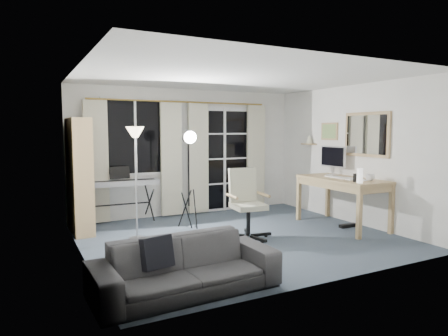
# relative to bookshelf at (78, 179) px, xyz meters

# --- Properties ---
(floor) EXTENTS (4.50, 4.00, 0.02)m
(floor) POSITION_rel_bookshelf_xyz_m (2.12, -1.41, -0.87)
(floor) COLOR #3A4755
(floor) RESTS_ON ground
(window) EXTENTS (1.20, 0.08, 1.40)m
(window) POSITION_rel_bookshelf_xyz_m (1.07, 0.57, 0.64)
(window) COLOR white
(window) RESTS_ON floor
(french_door) EXTENTS (1.32, 0.09, 2.11)m
(french_door) POSITION_rel_bookshelf_xyz_m (2.87, 0.57, 0.17)
(french_door) COLOR white
(french_door) RESTS_ON floor
(curtains) EXTENTS (3.60, 0.07, 2.13)m
(curtains) POSITION_rel_bookshelf_xyz_m (1.98, 0.48, 0.24)
(curtains) COLOR gold
(curtains) RESTS_ON floor
(bookshelf) EXTENTS (0.31, 0.85, 1.81)m
(bookshelf) POSITION_rel_bookshelf_xyz_m (0.00, 0.00, 0.00)
(bookshelf) COLOR tan
(bookshelf) RESTS_ON floor
(torchiere_lamp) EXTENTS (0.33, 0.33, 1.67)m
(torchiere_lamp) POSITION_rel_bookshelf_xyz_m (0.71, -0.80, 0.49)
(torchiere_lamp) COLOR #B2B2B7
(torchiere_lamp) RESTS_ON floor
(keyboard_piano) EXTENTS (1.29, 0.66, 0.93)m
(keyboard_piano) POSITION_rel_bookshelf_xyz_m (0.74, 0.29, -0.16)
(keyboard_piano) COLOR black
(keyboard_piano) RESTS_ON floor
(studio_light) EXTENTS (0.32, 0.33, 1.65)m
(studio_light) POSITION_rel_bookshelf_xyz_m (1.66, -0.55, 0.47)
(studio_light) COLOR black
(studio_light) RESTS_ON floor
(office_chair) EXTENTS (0.72, 0.73, 1.05)m
(office_chair) POSITION_rel_bookshelf_xyz_m (2.22, -1.41, -0.24)
(office_chair) COLOR black
(office_chair) RESTS_ON floor
(desk) EXTENTS (0.78, 1.54, 0.82)m
(desk) POSITION_rel_bookshelf_xyz_m (4.00, -1.58, -0.14)
(desk) COLOR #A17E52
(desk) RESTS_ON floor
(monitor) EXTENTS (0.20, 0.59, 0.52)m
(monitor) POSITION_rel_bookshelf_xyz_m (4.20, -1.13, 0.28)
(monitor) COLOR silver
(monitor) RESTS_ON desk
(desk_clutter) EXTENTS (0.49, 0.93, 1.04)m
(desk_clutter) POSITION_rel_bookshelf_xyz_m (3.93, -1.82, -0.21)
(desk_clutter) COLOR white
(desk_clutter) RESTS_ON desk
(mug) EXTENTS (0.14, 0.11, 0.14)m
(mug) POSITION_rel_bookshelf_xyz_m (4.10, -2.08, 0.03)
(mug) COLOR silver
(mug) RESTS_ON desk
(wall_mirror) EXTENTS (0.04, 0.94, 0.74)m
(wall_mirror) POSITION_rel_bookshelf_xyz_m (4.34, -1.76, 0.69)
(wall_mirror) COLOR tan
(wall_mirror) RESTS_ON floor
(framed_print) EXTENTS (0.03, 0.42, 0.32)m
(framed_print) POSITION_rel_bookshelf_xyz_m (4.35, -0.86, 0.74)
(framed_print) COLOR tan
(framed_print) RESTS_ON floor
(wall_shelf) EXTENTS (0.16, 0.30, 0.18)m
(wall_shelf) POSITION_rel_bookshelf_xyz_m (4.28, -0.36, 0.55)
(wall_shelf) COLOR tan
(wall_shelf) RESTS_ON floor
(sofa) EXTENTS (1.88, 0.62, 0.73)m
(sofa) POSITION_rel_bookshelf_xyz_m (0.63, -2.95, -0.49)
(sofa) COLOR #2D2D2F
(sofa) RESTS_ON floor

